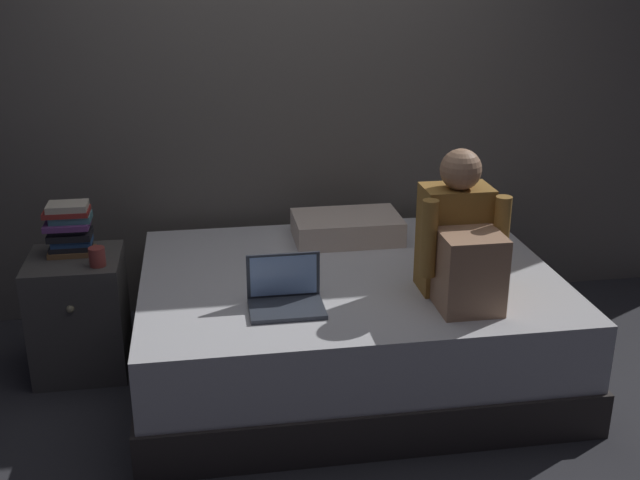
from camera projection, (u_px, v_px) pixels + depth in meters
name	position (u px, v px, depth m)	size (l,w,h in m)	color
ground_plane	(317.00, 406.00, 3.56)	(8.00, 8.00, 0.00)	#2D2D33
wall_back	(283.00, 72.00, 4.19)	(5.60, 0.10, 2.70)	#605B56
bed	(348.00, 323.00, 3.78)	(2.00, 1.50, 0.53)	#332D2B
nightstand	(80.00, 314.00, 3.79)	(0.44, 0.46, 0.59)	#474442
person_sitting	(461.00, 243.00, 3.34)	(0.39, 0.44, 0.65)	olive
laptop	(285.00, 295.00, 3.31)	(0.32, 0.23, 0.22)	#333842
pillow	(347.00, 227.00, 4.08)	(0.56, 0.36, 0.13)	beige
book_stack	(69.00, 228.00, 3.70)	(0.22, 0.17, 0.25)	brown
mug	(97.00, 257.00, 3.58)	(0.08, 0.08, 0.09)	#933833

